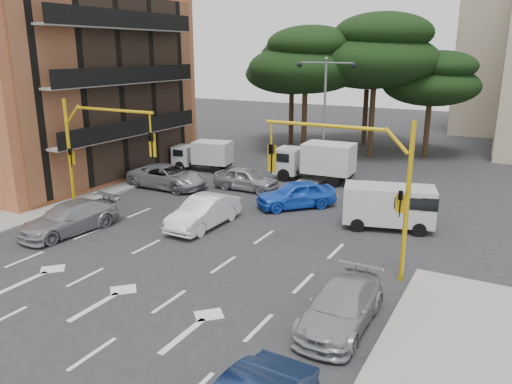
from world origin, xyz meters
TOP-DOWN VIEW (x-y plane):
  - ground at (0.00, 0.00)m, footprint 120.00×120.00m
  - median_strip at (0.00, 16.00)m, footprint 1.40×6.00m
  - apartment_orange at (-17.95, 8.00)m, footprint 15.19×16.15m
  - pine_left_near at (-3.94, 21.96)m, footprint 9.15×9.15m
  - pine_center at (1.06, 23.96)m, footprint 9.98×9.98m
  - pine_left_far at (-6.94, 25.96)m, footprint 8.32×8.32m
  - pine_right at (5.06, 25.96)m, footprint 7.49×7.49m
  - pine_back at (-0.94, 28.96)m, footprint 9.15×9.15m
  - signal_mast_right at (6.80, 1.99)m, footprint 5.79×0.37m
  - signal_mast_left at (-6.80, 1.99)m, footprint 5.79×0.37m
  - street_lamp_center at (0.00, 16.00)m, footprint 4.16×0.36m
  - car_white_hatch at (-1.25, 3.39)m, footprint 1.65×4.54m
  - car_blue_compact at (1.41, 8.41)m, footprint 4.27×4.36m
  - car_silver_wagon at (-6.39, -0.30)m, footprint 2.57×5.06m
  - car_silver_cross_a at (-7.33, 8.29)m, footprint 5.20×2.40m
  - car_silver_cross_b at (-2.76, 10.23)m, footprint 4.13×1.72m
  - car_silver_parked at (7.68, -2.13)m, footprint 1.90×4.57m
  - van_white at (6.67, 7.54)m, footprint 4.60×2.99m
  - box_truck_a at (-8.18, 13.41)m, footprint 4.54×2.54m
  - box_truck_b at (0.10, 14.30)m, footprint 5.36×2.50m

SIDE VIEW (x-z plane):
  - ground at x=0.00m, z-range 0.00..0.00m
  - median_strip at x=0.00m, z-range 0.00..0.15m
  - car_silver_parked at x=7.68m, z-range 0.00..1.32m
  - car_silver_cross_b at x=-2.76m, z-range 0.00..1.40m
  - car_silver_wagon at x=-6.39m, z-range 0.00..1.41m
  - car_silver_cross_a at x=-7.33m, z-range 0.00..1.44m
  - car_blue_compact at x=1.41m, z-range 0.00..1.48m
  - car_white_hatch at x=-1.25m, z-range 0.00..1.49m
  - box_truck_a at x=-8.18m, z-range 0.00..2.11m
  - van_white at x=6.67m, z-range 0.00..2.12m
  - box_truck_b at x=0.10m, z-range 0.00..2.58m
  - signal_mast_right at x=6.80m, z-range 0.88..6.88m
  - signal_mast_left at x=-6.80m, z-range 0.88..6.88m
  - street_lamp_center at x=0.00m, z-range 1.54..9.31m
  - pine_right at x=5.06m, z-range 2.03..10.40m
  - apartment_orange at x=-17.95m, z-range 0.00..13.70m
  - pine_left_far at x=-6.94m, z-range 2.26..11.56m
  - pine_left_near at x=-3.94m, z-range 2.49..12.72m
  - pine_back at x=-0.94m, z-range 2.49..12.72m
  - pine_center at x=1.06m, z-range 2.72..13.88m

